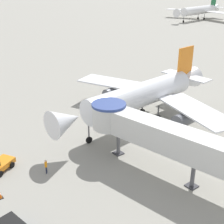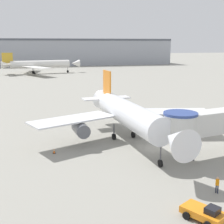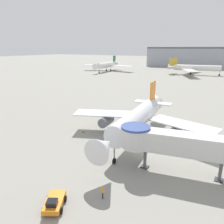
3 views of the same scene
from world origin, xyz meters
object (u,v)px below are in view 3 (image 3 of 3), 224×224
(main_airplane, at_px, (137,119))
(pushback_tug_orange, at_px, (54,202))
(ground_crew_wing_walker, at_px, (103,191))
(background_jet_green_tail, at_px, (107,65))
(traffic_cone_port_wing, at_px, (83,131))
(background_jet_gold_tail, at_px, (195,68))
(jet_bridge, at_px, (188,144))
(traffic_cone_starboard_wing, at_px, (197,154))

(main_airplane, distance_m, pushback_tug_orange, 21.82)
(ground_crew_wing_walker, bearing_deg, background_jet_green_tail, -16.32)
(main_airplane, xyz_separation_m, traffic_cone_port_wing, (-10.93, -2.33, -3.79))
(pushback_tug_orange, bearing_deg, main_airplane, 60.16)
(ground_crew_wing_walker, bearing_deg, background_jet_gold_tail, -41.62)
(jet_bridge, distance_m, traffic_cone_starboard_wing, 7.95)
(background_jet_gold_tail, relative_size, background_jet_green_tail, 1.04)
(traffic_cone_starboard_wing, distance_m, background_jet_green_tail, 131.74)
(background_jet_gold_tail, bearing_deg, jet_bridge, -178.56)
(main_airplane, xyz_separation_m, jet_bridge, (10.62, -7.72, 0.40))
(main_airplane, relative_size, traffic_cone_port_wing, 44.21)
(main_airplane, height_order, jet_bridge, main_airplane)
(main_airplane, xyz_separation_m, ground_crew_wing_walker, (3.58, -17.60, -3.13))
(main_airplane, relative_size, traffic_cone_starboard_wing, 44.52)
(traffic_cone_starboard_wing, relative_size, ground_crew_wing_walker, 0.38)
(main_airplane, xyz_separation_m, background_jet_green_tail, (-69.75, 102.90, 0.58))
(traffic_cone_starboard_wing, height_order, background_jet_green_tail, background_jet_green_tail)
(jet_bridge, bearing_deg, background_jet_gold_tail, 88.81)
(main_airplane, height_order, traffic_cone_starboard_wing, main_airplane)
(traffic_cone_port_wing, xyz_separation_m, background_jet_green_tail, (-58.83, 105.23, 4.37))
(background_jet_gold_tail, height_order, background_jet_green_tail, background_jet_green_tail)
(traffic_cone_starboard_wing, height_order, background_jet_gold_tail, background_jet_gold_tail)
(traffic_cone_starboard_wing, height_order, ground_crew_wing_walker, ground_crew_wing_walker)
(traffic_cone_starboard_wing, xyz_separation_m, background_jet_gold_tail, (-21.29, 113.48, 4.10))
(traffic_cone_starboard_wing, distance_m, ground_crew_wing_walker, 18.27)
(jet_bridge, height_order, background_jet_gold_tail, background_jet_gold_tail)
(main_airplane, xyz_separation_m, traffic_cone_starboard_wing, (11.15, -0.99, -3.79))
(traffic_cone_starboard_wing, bearing_deg, jet_bridge, -94.48)
(pushback_tug_orange, xyz_separation_m, traffic_cone_port_wing, (-10.80, 19.21, -0.35))
(jet_bridge, relative_size, traffic_cone_port_wing, 32.21)
(jet_bridge, distance_m, background_jet_green_tail, 136.73)
(jet_bridge, relative_size, traffic_cone_starboard_wing, 32.44)
(pushback_tug_orange, bearing_deg, ground_crew_wing_walker, 17.32)
(traffic_cone_port_wing, bearing_deg, traffic_cone_starboard_wing, 3.49)
(main_airplane, bearing_deg, ground_crew_wing_walker, -83.25)
(jet_bridge, height_order, traffic_cone_port_wing, jet_bridge)
(main_airplane, relative_size, background_jet_green_tail, 0.72)
(jet_bridge, distance_m, traffic_cone_port_wing, 22.60)
(jet_bridge, xyz_separation_m, traffic_cone_port_wing, (-21.55, 5.38, -4.20))
(main_airplane, xyz_separation_m, pushback_tug_orange, (-0.12, -21.55, -3.44))
(traffic_cone_port_wing, height_order, ground_crew_wing_walker, ground_crew_wing_walker)
(pushback_tug_orange, distance_m, background_jet_green_tail, 142.66)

